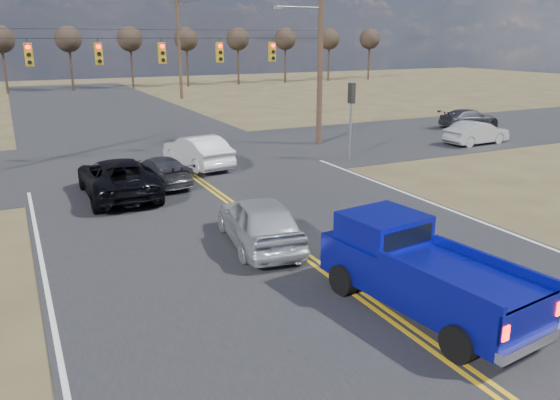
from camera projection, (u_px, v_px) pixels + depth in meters
name	position (u px, v px, depth m)	size (l,w,h in m)	color
ground	(372.00, 304.00, 12.81)	(160.00, 160.00, 0.00)	brown
road_main	(222.00, 197.00, 21.41)	(14.00, 120.00, 0.02)	#28282B
road_cross	(168.00, 159.00, 28.28)	(120.00, 12.00, 0.02)	#28282B
signal_gantry	(173.00, 58.00, 26.87)	(19.60, 4.83, 10.00)	#473323
utility_poles	(167.00, 55.00, 25.93)	(19.60, 58.32, 10.00)	#473323
treeline	(125.00, 43.00, 34.36)	(87.00, 117.80, 7.40)	#33261C
pickup_truck	(419.00, 271.00, 12.30)	(2.64, 5.50, 1.99)	black
silver_suv	(259.00, 221.00, 16.26)	(1.83, 4.54, 1.55)	#B3B7BC
black_suv	(118.00, 178.00, 21.32)	(2.54, 5.51, 1.53)	black
white_car_queue	(197.00, 151.00, 26.25)	(1.64, 4.72, 1.55)	silver
dgrey_car_queue	(160.00, 171.00, 23.14)	(1.69, 4.15, 1.20)	#37363C
cross_car_east_near	(477.00, 133.00, 31.93)	(4.12, 1.43, 1.36)	#AEB1B6
cross_car_east_far	(469.00, 118.00, 37.90)	(4.40, 1.79, 1.28)	#333237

